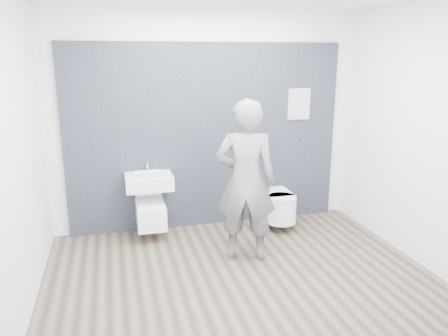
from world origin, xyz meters
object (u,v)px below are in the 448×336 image
object	(u,v)px
toilet_square	(151,213)
toilet_rounded	(278,206)
visitor	(246,181)
washbasin	(149,181)

from	to	relation	value
toilet_square	toilet_rounded	distance (m)	1.67
toilet_square	toilet_rounded	world-z (taller)	toilet_square
toilet_rounded	visitor	world-z (taller)	visitor
toilet_rounded	washbasin	bearing A→B (deg)	175.91
toilet_square	toilet_rounded	size ratio (longest dim) A/B	1.04
toilet_rounded	visitor	size ratio (longest dim) A/B	0.37
washbasin	toilet_square	world-z (taller)	washbasin
washbasin	visitor	xyz separation A→B (m)	(0.98, -0.88, 0.18)
toilet_square	washbasin	bearing A→B (deg)	90.00
toilet_square	visitor	distance (m)	1.42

